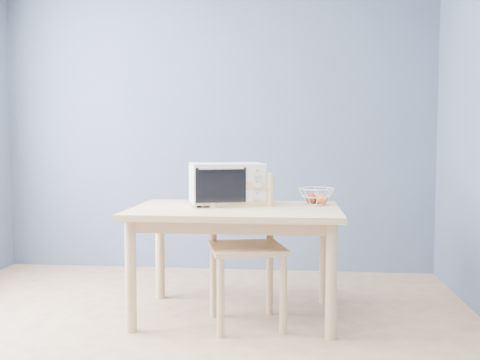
# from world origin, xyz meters

# --- Properties ---
(room) EXTENTS (4.01, 4.51, 2.61)m
(room) POSITION_xyz_m (0.00, 0.00, 1.30)
(room) COLOR tan
(room) RESTS_ON ground
(dining_table) EXTENTS (1.40, 0.90, 0.75)m
(dining_table) POSITION_xyz_m (0.34, 0.89, 0.65)
(dining_table) COLOR tan
(dining_table) RESTS_ON ground
(toaster_oven) EXTENTS (0.58, 0.49, 0.30)m
(toaster_oven) POSITION_xyz_m (0.24, 1.04, 0.91)
(toaster_oven) COLOR beige
(toaster_oven) RESTS_ON dining_table
(fruit_basket) EXTENTS (0.27, 0.27, 0.12)m
(fruit_basket) POSITION_xyz_m (0.89, 1.11, 0.81)
(fruit_basket) COLOR silver
(fruit_basket) RESTS_ON dining_table
(dining_chair) EXTENTS (0.56, 0.56, 0.98)m
(dining_chair) POSITION_xyz_m (0.42, 0.77, 0.48)
(dining_chair) COLOR tan
(dining_chair) RESTS_ON ground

